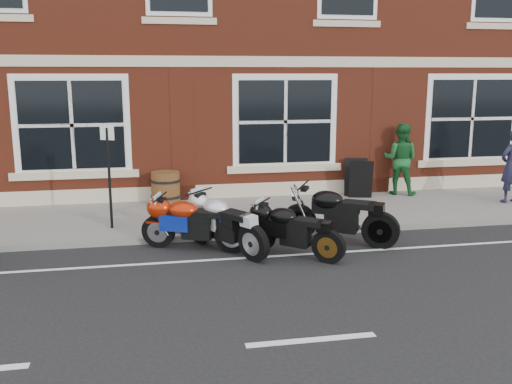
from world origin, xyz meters
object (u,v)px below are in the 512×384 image
at_px(pedestrian_right, 400,159).
at_px(moto_sport_red, 193,222).
at_px(pedestrian_left, 512,166).
at_px(a_board_sign, 358,178).
at_px(moto_sport_silver, 225,221).
at_px(moto_naked_black, 337,213).
at_px(moto_sport_black, 292,229).
at_px(barrel_planter, 166,188).
at_px(parking_sign, 109,169).

bearing_deg(pedestrian_right, moto_sport_red, 63.64).
relative_size(pedestrian_left, a_board_sign, 1.84).
relative_size(moto_sport_silver, pedestrian_right, 1.03).
bearing_deg(moto_naked_black, moto_sport_red, 121.11).
height_order(moto_naked_black, pedestrian_right, pedestrian_right).
xyz_separation_m(moto_sport_black, moto_naked_black, (1.02, 0.60, 0.08)).
xyz_separation_m(moto_sport_black, pedestrian_left, (6.00, 2.62, 0.50)).
bearing_deg(moto_sport_silver, pedestrian_left, -16.26).
distance_m(moto_naked_black, pedestrian_right, 4.45).
height_order(moto_sport_silver, barrel_planter, moto_sport_silver).
height_order(moto_naked_black, a_board_sign, a_board_sign).
height_order(moto_naked_black, parking_sign, parking_sign).
bearing_deg(a_board_sign, pedestrian_right, 23.00).
distance_m(moto_sport_black, pedestrian_right, 5.58).
xyz_separation_m(moto_sport_red, moto_naked_black, (2.67, -0.11, 0.06)).
bearing_deg(a_board_sign, moto_sport_black, -109.96).
bearing_deg(moto_naked_black, pedestrian_left, -34.50).
distance_m(barrel_planter, parking_sign, 2.35).
bearing_deg(moto_sport_silver, moto_naked_black, -30.42).
height_order(pedestrian_left, barrel_planter, pedestrian_left).
xyz_separation_m(moto_naked_black, barrel_planter, (-3.03, 3.33, -0.07)).
relative_size(moto_sport_red, moto_sport_black, 1.25).
distance_m(moto_sport_red, moto_naked_black, 2.68).
bearing_deg(a_board_sign, moto_naked_black, -102.22).
height_order(pedestrian_right, a_board_sign, pedestrian_right).
height_order(moto_sport_silver, a_board_sign, a_board_sign).
bearing_deg(pedestrian_right, moto_naked_black, 83.02).
relative_size(a_board_sign, barrel_planter, 1.23).
bearing_deg(moto_sport_silver, pedestrian_right, 2.55).
distance_m(moto_naked_black, a_board_sign, 3.65).
xyz_separation_m(moto_sport_black, barrel_planter, (-2.02, 3.93, 0.01)).
bearing_deg(barrel_planter, pedestrian_right, 0.83).
height_order(barrel_planter, parking_sign, parking_sign).
xyz_separation_m(pedestrian_left, parking_sign, (-9.16, -0.58, 0.31)).
height_order(moto_sport_red, pedestrian_left, pedestrian_left).
distance_m(moto_sport_black, a_board_sign, 4.69).
relative_size(moto_sport_red, pedestrian_right, 1.05).
xyz_separation_m(moto_naked_black, pedestrian_right, (2.82, 3.42, 0.43)).
xyz_separation_m(moto_sport_black, a_board_sign, (2.68, 3.85, 0.10)).
bearing_deg(moto_sport_red, a_board_sign, -30.04).
relative_size(moto_sport_black, barrel_planter, 1.96).
distance_m(moto_naked_black, parking_sign, 4.47).
xyz_separation_m(pedestrian_left, barrel_planter, (-8.02, 1.31, -0.49)).
bearing_deg(moto_sport_red, pedestrian_left, -51.96).
distance_m(moto_naked_black, pedestrian_left, 5.40).
relative_size(pedestrian_left, barrel_planter, 2.26).
height_order(moto_sport_red, moto_naked_black, moto_naked_black).
xyz_separation_m(pedestrian_right, parking_sign, (-7.00, -1.98, 0.28)).
relative_size(moto_naked_black, a_board_sign, 2.05).
height_order(moto_sport_black, a_board_sign, a_board_sign).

